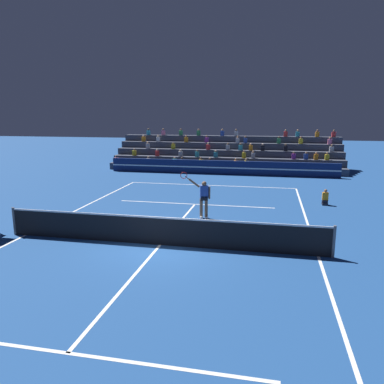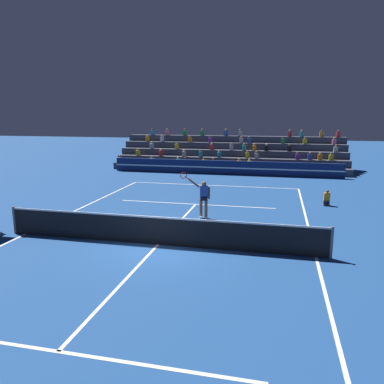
{
  "view_description": "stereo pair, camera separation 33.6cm",
  "coord_description": "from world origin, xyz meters",
  "views": [
    {
      "loc": [
        3.77,
        -12.4,
        4.65
      ],
      "look_at": [
        0.28,
        4.32,
        1.1
      ],
      "focal_mm": 35.0,
      "sensor_mm": 36.0,
      "label": 1
    },
    {
      "loc": [
        4.1,
        -12.32,
        4.65
      ],
      "look_at": [
        0.28,
        4.32,
        1.1
      ],
      "focal_mm": 35.0,
      "sensor_mm": 36.0,
      "label": 2
    }
  ],
  "objects": [
    {
      "name": "tennis_net",
      "position": [
        0.0,
        0.0,
        0.54
      ],
      "size": [
        12.0,
        0.1,
        1.1
      ],
      "color": "slate",
      "rests_on": "ground"
    },
    {
      "name": "ball_kid_courtside",
      "position": [
        6.69,
        7.67,
        0.33
      ],
      "size": [
        0.3,
        0.36,
        0.84
      ],
      "color": "black",
      "rests_on": "ground"
    },
    {
      "name": "tennis_player",
      "position": [
        0.9,
        3.87,
        0.98
      ],
      "size": [
        1.36,
        0.52,
        2.21
      ],
      "color": "brown",
      "rests_on": "ground"
    },
    {
      "name": "bleacher_stand",
      "position": [
        0.0,
        20.5,
        1.02
      ],
      "size": [
        19.46,
        4.75,
        3.38
      ],
      "color": "#383D4C",
      "rests_on": "ground"
    },
    {
      "name": "court_lines",
      "position": [
        0.0,
        0.0,
        0.0
      ],
      "size": [
        11.1,
        23.9,
        0.01
      ],
      "color": "white",
      "rests_on": "ground"
    },
    {
      "name": "sponsor_banner_wall",
      "position": [
        0.0,
        16.7,
        0.55
      ],
      "size": [
        18.0,
        0.26,
        1.1
      ],
      "color": "navy",
      "rests_on": "ground"
    },
    {
      "name": "ground_plane",
      "position": [
        0.0,
        0.0,
        0.0
      ],
      "size": [
        120.0,
        120.0,
        0.0
      ],
      "primitive_type": "plane",
      "color": "navy"
    },
    {
      "name": "tennis_ball",
      "position": [
        -2.13,
        2.29,
        0.03
      ],
      "size": [
        0.07,
        0.07,
        0.07
      ],
      "primitive_type": "sphere",
      "color": "#C6DB33",
      "rests_on": "ground"
    }
  ]
}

